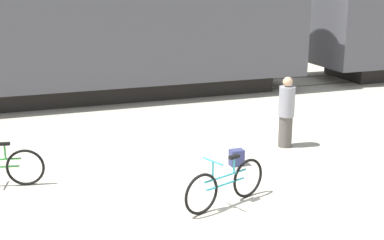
# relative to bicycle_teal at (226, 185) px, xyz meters

# --- Properties ---
(ground_plane) EXTENTS (80.00, 80.00, 0.00)m
(ground_plane) POSITION_rel_bicycle_teal_xyz_m (-0.58, -0.80, -0.38)
(ground_plane) COLOR #B2A893
(rail_near) EXTENTS (54.17, 0.07, 0.01)m
(rail_near) POSITION_rel_bicycle_teal_xyz_m (-0.58, 8.19, -0.37)
(rail_near) COLOR #4C4238
(rail_near) RESTS_ON ground_plane
(rail_far) EXTENTS (54.17, 0.07, 0.01)m
(rail_far) POSITION_rel_bicycle_teal_xyz_m (-0.58, 9.63, -0.37)
(rail_far) COLOR #4C4238
(rail_far) RESTS_ON ground_plane
(bicycle_teal) EXTENTS (1.69, 0.69, 0.88)m
(bicycle_teal) POSITION_rel_bicycle_teal_xyz_m (0.00, 0.00, 0.00)
(bicycle_teal) COLOR black
(bicycle_teal) RESTS_ON ground_plane
(person_in_grey) EXTENTS (0.36, 0.36, 1.61)m
(person_in_grey) POSITION_rel_bicycle_teal_xyz_m (2.51, 2.49, 0.43)
(person_in_grey) COLOR #514C47
(person_in_grey) RESTS_ON ground_plane
(backpack) EXTENTS (0.28, 0.20, 0.34)m
(backpack) POSITION_rel_bicycle_teal_xyz_m (0.97, 1.72, -0.21)
(backpack) COLOR navy
(backpack) RESTS_ON ground_plane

